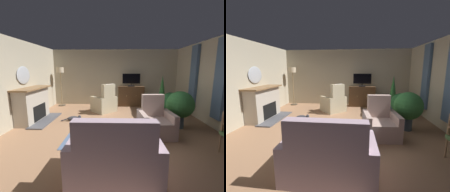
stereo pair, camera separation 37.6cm
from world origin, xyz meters
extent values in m
cube|color=#936B4C|center=(0.00, 0.00, -0.02)|extent=(6.73, 7.20, 0.04)
cube|color=#B2A88E|center=(0.00, 3.35, 1.37)|extent=(6.73, 0.10, 2.75)
cube|color=#B2A88E|center=(-3.12, 0.00, 1.37)|extent=(0.10, 7.20, 2.75)
cube|color=slate|center=(3.01, 1.48, 1.51)|extent=(0.10, 0.44, 2.31)
cube|color=slate|center=(-0.17, -0.29, 0.01)|extent=(2.14, 2.00, 0.01)
cube|color=#4C4C51|center=(-2.38, 0.67, 0.02)|extent=(0.50, 1.67, 0.04)
cube|color=#ADA393|center=(-2.82, 0.67, 0.56)|extent=(0.46, 1.47, 1.13)
cube|color=black|center=(-2.62, 0.67, 0.32)|extent=(0.10, 0.82, 0.52)
cube|color=olive|center=(-2.78, 0.67, 1.15)|extent=(0.58, 1.63, 0.05)
ellipsoid|color=#B2B7BF|center=(-3.04, 0.67, 1.59)|extent=(0.06, 0.73, 0.59)
cube|color=#352315|center=(0.80, 3.00, 0.03)|extent=(1.19, 0.37, 0.06)
cube|color=#4C331E|center=(0.80, 3.00, 0.49)|extent=(1.25, 0.43, 0.97)
sphere|color=tan|center=(0.57, 2.77, 0.53)|extent=(0.03, 0.03, 0.03)
sphere|color=tan|center=(1.02, 2.77, 0.53)|extent=(0.03, 0.03, 0.03)
cube|color=black|center=(0.80, 2.95, 1.00)|extent=(0.30, 0.20, 0.06)
cylinder|color=black|center=(0.80, 2.95, 1.07)|extent=(0.04, 0.04, 0.08)
cube|color=black|center=(0.80, 2.95, 1.35)|extent=(0.84, 0.05, 0.47)
cube|color=black|center=(0.80, 2.92, 1.35)|extent=(0.80, 0.01, 0.43)
cube|color=#4C331E|center=(-0.12, -0.77, 0.46)|extent=(0.91, 0.56, 0.03)
cylinder|color=#4C331E|center=(0.27, -0.54, 0.22)|extent=(0.04, 0.04, 0.44)
cylinder|color=#4C331E|center=(-0.52, -0.57, 0.22)|extent=(0.04, 0.04, 0.44)
cylinder|color=#4C331E|center=(0.28, -0.96, 0.22)|extent=(0.04, 0.04, 0.44)
cylinder|color=#4C331E|center=(-0.50, -0.99, 0.22)|extent=(0.04, 0.04, 0.44)
cube|color=black|center=(-0.07, -0.84, 0.49)|extent=(0.11, 0.18, 0.02)
cube|color=silver|center=(-0.17, -0.78, 0.48)|extent=(0.32, 0.24, 0.01)
cube|color=#AD93A3|center=(0.06, -2.03, 0.22)|extent=(1.20, 0.88, 0.45)
cube|color=#AD93A3|center=(0.06, -2.37, 0.77)|extent=(1.20, 0.20, 0.65)
cube|color=#AD93A3|center=(-0.61, -2.03, 0.33)|extent=(0.15, 0.88, 0.67)
cube|color=#AD93A3|center=(0.74, -2.03, 0.33)|extent=(0.15, 0.88, 0.67)
cube|color=#B2A899|center=(-0.18, -2.17, 0.57)|extent=(0.38, 0.18, 0.36)
cube|color=tan|center=(-0.45, 1.95, 0.23)|extent=(0.99, 1.00, 0.45)
cube|color=tan|center=(-0.24, 1.72, 0.82)|extent=(0.55, 0.53, 0.74)
cube|color=tan|center=(-0.72, 1.71, 0.33)|extent=(0.65, 0.68, 0.65)
cube|color=tan|center=(-0.19, 2.20, 0.33)|extent=(0.65, 0.68, 0.65)
cube|color=white|center=(-0.19, 1.67, 1.09)|extent=(0.29, 0.27, 0.24)
cube|color=#A3897F|center=(1.17, -0.40, 0.22)|extent=(0.68, 0.93, 0.45)
cube|color=#A3897F|center=(1.14, -0.05, 0.76)|extent=(0.63, 0.22, 0.63)
cube|color=#A3897F|center=(1.54, -0.37, 0.32)|extent=(0.19, 0.90, 0.65)
cube|color=#A3897F|center=(0.79, -0.43, 0.32)|extent=(0.19, 0.90, 0.65)
cylinder|color=#93704C|center=(2.34, -1.25, 0.21)|extent=(0.04, 0.04, 0.41)
cylinder|color=#3D4C5B|center=(2.03, 0.17, 0.19)|extent=(0.29, 0.29, 0.37)
sphere|color=#2D6B33|center=(2.03, 0.17, 0.73)|extent=(0.82, 0.82, 0.82)
cylinder|color=beige|center=(2.16, 1.35, 0.12)|extent=(0.35, 0.35, 0.24)
sphere|color=#235B2D|center=(2.16, 1.35, 0.56)|extent=(0.72, 0.72, 0.72)
cylinder|color=#3D4C5B|center=(2.03, 2.09, 0.17)|extent=(0.26, 0.26, 0.34)
cone|color=#2D6B33|center=(2.03, 2.09, 0.94)|extent=(0.36, 0.36, 1.20)
ellipsoid|color=#2D2D33|center=(-1.45, 0.71, 0.08)|extent=(0.41, 0.29, 0.16)
sphere|color=#2D2D33|center=(-1.23, 0.80, 0.10)|extent=(0.12, 0.12, 0.12)
cone|color=#2D2D33|center=(-1.24, 0.83, 0.16)|extent=(0.04, 0.04, 0.04)
cone|color=#2D2D33|center=(-1.22, 0.77, 0.16)|extent=(0.04, 0.04, 0.04)
cylinder|color=#2D2D33|center=(-1.73, 0.64, 0.05)|extent=(0.22, 0.11, 0.08)
cylinder|color=#4C4233|center=(-2.62, 2.93, 0.02)|extent=(0.34, 0.34, 0.04)
cylinder|color=olive|center=(-2.62, 2.93, 0.82)|extent=(0.03, 0.03, 1.63)
cylinder|color=beige|center=(-2.62, 2.93, 1.76)|extent=(0.34, 0.34, 0.25)
camera|label=1|loc=(0.09, -4.38, 1.79)|focal=24.35mm
camera|label=2|loc=(0.46, -4.35, 1.79)|focal=24.35mm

